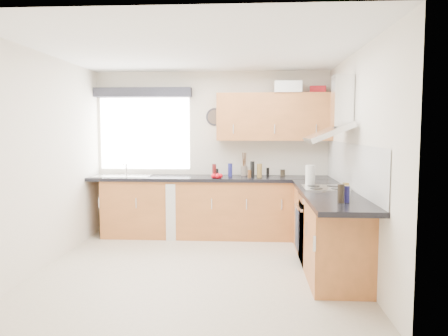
# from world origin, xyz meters

# --- Properties ---
(ground_plane) EXTENTS (3.60, 3.60, 0.00)m
(ground_plane) POSITION_xyz_m (0.00, 0.00, 0.00)
(ground_plane) COLOR beige
(ceiling) EXTENTS (3.60, 3.60, 0.02)m
(ceiling) POSITION_xyz_m (0.00, 0.00, 2.50)
(ceiling) COLOR white
(ceiling) RESTS_ON wall_back
(wall_back) EXTENTS (3.60, 0.02, 2.50)m
(wall_back) POSITION_xyz_m (0.00, 1.80, 1.25)
(wall_back) COLOR silver
(wall_back) RESTS_ON ground_plane
(wall_front) EXTENTS (3.60, 0.02, 2.50)m
(wall_front) POSITION_xyz_m (0.00, -1.80, 1.25)
(wall_front) COLOR silver
(wall_front) RESTS_ON ground_plane
(wall_left) EXTENTS (0.02, 3.60, 2.50)m
(wall_left) POSITION_xyz_m (-1.80, 0.00, 1.25)
(wall_left) COLOR silver
(wall_left) RESTS_ON ground_plane
(wall_right) EXTENTS (0.02, 3.60, 2.50)m
(wall_right) POSITION_xyz_m (1.80, 0.00, 1.25)
(wall_right) COLOR silver
(wall_right) RESTS_ON ground_plane
(window) EXTENTS (1.40, 0.02, 1.10)m
(window) POSITION_xyz_m (-1.05, 1.79, 1.55)
(window) COLOR silver
(window) RESTS_ON wall_back
(window_blind) EXTENTS (1.50, 0.18, 0.14)m
(window_blind) POSITION_xyz_m (-1.05, 1.70, 2.18)
(window_blind) COLOR #272831
(window_blind) RESTS_ON wall_back
(splashback) EXTENTS (0.01, 3.00, 0.54)m
(splashback) POSITION_xyz_m (1.79, 0.30, 1.18)
(splashback) COLOR white
(splashback) RESTS_ON wall_right
(base_cab_back) EXTENTS (3.00, 0.58, 0.86)m
(base_cab_back) POSITION_xyz_m (-0.10, 1.51, 0.43)
(base_cab_back) COLOR #A15C2D
(base_cab_back) RESTS_ON ground_plane
(base_cab_corner) EXTENTS (0.60, 0.60, 0.86)m
(base_cab_corner) POSITION_xyz_m (1.50, 1.50, 0.43)
(base_cab_corner) COLOR #A15C2D
(base_cab_corner) RESTS_ON ground_plane
(base_cab_right) EXTENTS (0.58, 2.10, 0.86)m
(base_cab_right) POSITION_xyz_m (1.51, 0.15, 0.43)
(base_cab_right) COLOR #A15C2D
(base_cab_right) RESTS_ON ground_plane
(worktop_back) EXTENTS (3.60, 0.62, 0.05)m
(worktop_back) POSITION_xyz_m (0.00, 1.50, 0.89)
(worktop_back) COLOR black
(worktop_back) RESTS_ON base_cab_back
(worktop_right) EXTENTS (0.62, 2.42, 0.05)m
(worktop_right) POSITION_xyz_m (1.50, 0.00, 0.89)
(worktop_right) COLOR black
(worktop_right) RESTS_ON base_cab_right
(sink) EXTENTS (0.84, 0.46, 0.10)m
(sink) POSITION_xyz_m (-1.33, 1.50, 0.95)
(sink) COLOR silver
(sink) RESTS_ON worktop_back
(oven) EXTENTS (0.56, 0.58, 0.85)m
(oven) POSITION_xyz_m (1.50, 0.30, 0.42)
(oven) COLOR black
(oven) RESTS_ON ground_plane
(hob_plate) EXTENTS (0.52, 0.52, 0.01)m
(hob_plate) POSITION_xyz_m (1.50, 0.30, 0.92)
(hob_plate) COLOR silver
(hob_plate) RESTS_ON worktop_right
(extractor_hood) EXTENTS (0.52, 0.78, 0.66)m
(extractor_hood) POSITION_xyz_m (1.60, 0.30, 1.77)
(extractor_hood) COLOR silver
(extractor_hood) RESTS_ON wall_right
(upper_cabinets) EXTENTS (1.70, 0.35, 0.70)m
(upper_cabinets) POSITION_xyz_m (0.95, 1.62, 1.80)
(upper_cabinets) COLOR #A15C2D
(upper_cabinets) RESTS_ON wall_back
(washing_machine) EXTENTS (0.68, 0.67, 0.83)m
(washing_machine) POSITION_xyz_m (-0.40, 1.52, 0.41)
(washing_machine) COLOR silver
(washing_machine) RESTS_ON ground_plane
(wall_clock) EXTENTS (0.27, 0.04, 0.27)m
(wall_clock) POSITION_xyz_m (0.05, 1.78, 1.81)
(wall_clock) COLOR #272831
(wall_clock) RESTS_ON wall_back
(casserole) EXTENTS (0.40, 0.29, 0.16)m
(casserole) POSITION_xyz_m (1.14, 1.56, 2.23)
(casserole) COLOR silver
(casserole) RESTS_ON upper_cabinets
(storage_box) EXTENTS (0.26, 0.22, 0.11)m
(storage_box) POSITION_xyz_m (1.60, 1.72, 2.20)
(storage_box) COLOR red
(storage_box) RESTS_ON upper_cabinets
(utensil_pot) EXTENTS (0.12, 0.12, 0.14)m
(utensil_pot) POSITION_xyz_m (0.51, 1.70, 0.98)
(utensil_pot) COLOR gray
(utensil_pot) RESTS_ON worktop_back
(kitchen_roll) EXTENTS (0.14, 0.14, 0.26)m
(kitchen_roll) POSITION_xyz_m (1.35, 0.51, 1.04)
(kitchen_roll) COLOR silver
(kitchen_roll) RESTS_ON worktop_right
(tomato_cluster) EXTENTS (0.16, 0.16, 0.07)m
(tomato_cluster) POSITION_xyz_m (0.11, 1.31, 0.94)
(tomato_cluster) COLOR red
(tomato_cluster) RESTS_ON worktop_back
(jar_0) EXTENTS (0.05, 0.05, 0.11)m
(jar_0) POSITION_xyz_m (0.09, 1.62, 0.96)
(jar_0) COLOR black
(jar_0) RESTS_ON worktop_back
(jar_1) EXTENTS (0.07, 0.07, 0.20)m
(jar_1) POSITION_xyz_m (0.74, 1.45, 1.01)
(jar_1) COLOR olive
(jar_1) RESTS_ON worktop_back
(jar_2) EXTENTS (0.05, 0.05, 0.11)m
(jar_2) POSITION_xyz_m (0.59, 1.43, 0.97)
(jar_2) COLOR brown
(jar_2) RESTS_ON worktop_back
(jar_3) EXTENTS (0.06, 0.06, 0.20)m
(jar_3) POSITION_xyz_m (0.07, 1.43, 1.01)
(jar_3) COLOR #4E1011
(jar_3) RESTS_ON worktop_back
(jar_4) EXTENTS (0.06, 0.06, 0.24)m
(jar_4) POSITION_xyz_m (0.63, 1.46, 1.03)
(jar_4) COLOR black
(jar_4) RESTS_ON worktop_back
(jar_5) EXTENTS (0.04, 0.04, 0.13)m
(jar_5) POSITION_xyz_m (0.86, 1.62, 0.97)
(jar_5) COLOR black
(jar_5) RESTS_ON worktop_back
(jar_6) EXTENTS (0.07, 0.07, 0.10)m
(jar_6) POSITION_xyz_m (1.09, 1.68, 0.96)
(jar_6) COLOR #2F261A
(jar_6) RESTS_ON worktop_back
(jar_7) EXTENTS (0.07, 0.07, 0.19)m
(jar_7) POSITION_xyz_m (0.30, 1.59, 1.01)
(jar_7) COLOR navy
(jar_7) RESTS_ON worktop_back
(bottle_0) EXTENTS (0.07, 0.07, 0.16)m
(bottle_0) POSITION_xyz_m (1.54, -0.66, 0.99)
(bottle_0) COLOR olive
(bottle_0) RESTS_ON worktop_right
(bottle_1) EXTENTS (0.06, 0.06, 0.17)m
(bottle_1) POSITION_xyz_m (1.57, -0.53, 1.00)
(bottle_1) COLOR olive
(bottle_1) RESTS_ON worktop_right
(bottle_2) EXTENTS (0.05, 0.05, 0.16)m
(bottle_2) POSITION_xyz_m (1.54, -0.70, 0.99)
(bottle_2) COLOR #19174E
(bottle_2) RESTS_ON worktop_right
(bottle_3) EXTENTS (0.07, 0.07, 0.18)m
(bottle_3) POSITION_xyz_m (1.48, -0.73, 1.00)
(bottle_3) COLOR black
(bottle_3) RESTS_ON worktop_right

